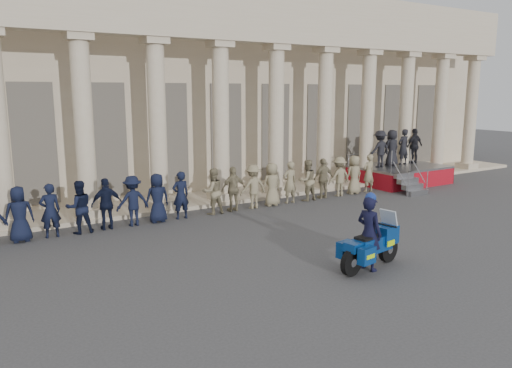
# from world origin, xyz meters

# --- Properties ---
(ground) EXTENTS (90.00, 90.00, 0.00)m
(ground) POSITION_xyz_m (0.00, 0.00, 0.00)
(ground) COLOR #3A3A3D
(ground) RESTS_ON ground
(building) EXTENTS (40.00, 12.50, 9.00)m
(building) POSITION_xyz_m (-0.00, 14.74, 4.52)
(building) COLOR #BFAD8F
(building) RESTS_ON ground
(officer_rank) EXTENTS (19.18, 0.64, 1.69)m
(officer_rank) POSITION_xyz_m (-1.31, 6.58, 0.84)
(officer_rank) COLOR black
(officer_rank) RESTS_ON ground
(reviewing_stand) EXTENTS (4.24, 4.07, 2.60)m
(reviewing_stand) POSITION_xyz_m (10.53, 7.34, 1.35)
(reviewing_stand) COLOR gray
(reviewing_stand) RESTS_ON ground
(motorcycle) EXTENTS (2.21, 1.02, 1.42)m
(motorcycle) POSITION_xyz_m (0.99, -0.59, 0.61)
(motorcycle) COLOR black
(motorcycle) RESTS_ON ground
(rider) EXTENTS (0.56, 0.76, 1.99)m
(rider) POSITION_xyz_m (0.87, -0.61, 0.98)
(rider) COLOR black
(rider) RESTS_ON ground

